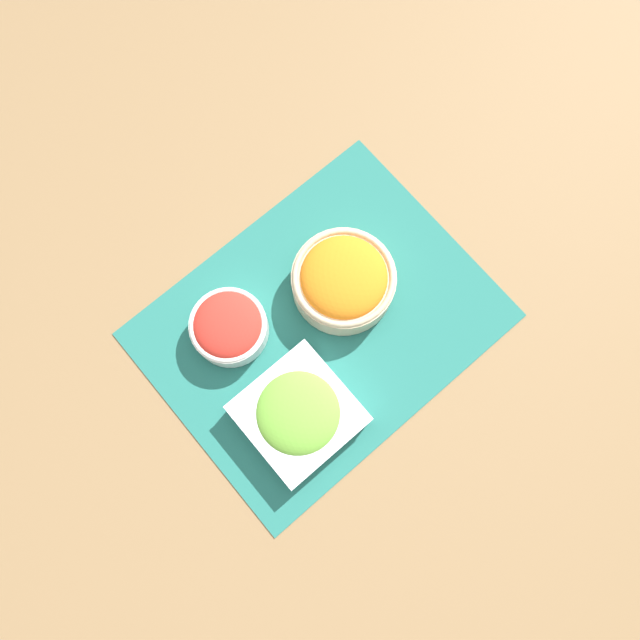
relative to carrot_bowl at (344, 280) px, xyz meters
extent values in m
plane|color=olive|center=(0.07, 0.02, -0.04)|extent=(3.00, 3.00, 0.00)
cube|color=#236B60|center=(0.07, 0.02, -0.04)|extent=(0.53, 0.41, 0.00)
cylinder|color=#C6B28E|center=(0.00, 0.00, -0.01)|extent=(0.17, 0.17, 0.05)
torus|color=#C6B28E|center=(0.00, 0.00, 0.02)|extent=(0.16, 0.16, 0.01)
ellipsoid|color=orange|center=(0.00, 0.00, 0.02)|extent=(0.14, 0.14, 0.04)
cube|color=white|center=(0.19, 0.11, -0.02)|extent=(0.16, 0.16, 0.04)
cube|color=white|center=(0.19, 0.11, 0.00)|extent=(0.16, 0.16, 0.00)
ellipsoid|color=#6BAD38|center=(0.19, 0.11, 0.00)|extent=(0.13, 0.13, 0.04)
cylinder|color=white|center=(0.18, -0.06, -0.02)|extent=(0.12, 0.12, 0.04)
torus|color=white|center=(0.18, -0.06, 0.01)|extent=(0.12, 0.12, 0.01)
ellipsoid|color=red|center=(0.18, -0.06, 0.01)|extent=(0.11, 0.11, 0.03)
camera|label=1|loc=(0.21, 0.19, 0.94)|focal=35.00mm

